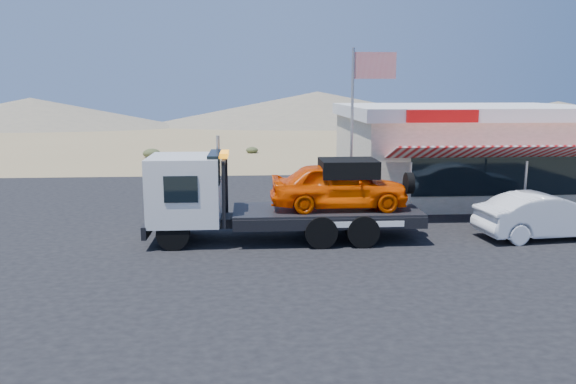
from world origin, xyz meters
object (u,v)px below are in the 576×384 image
at_px(tow_truck, 277,193).
at_px(flagpole, 359,114).
at_px(white_sedan, 546,216).
at_px(jerky_store, 464,150).

distance_m(tow_truck, flagpole, 4.52).
xyz_separation_m(tow_truck, white_sedan, (8.39, -0.41, -0.76)).
distance_m(tow_truck, jerky_store, 11.06).
relative_size(white_sedan, jerky_store, 0.41).
bearing_deg(flagpole, jerky_store, 38.79).
xyz_separation_m(white_sedan, jerky_store, (0.15, 7.41, 1.26)).
relative_size(jerky_store, flagpole, 1.73).
xyz_separation_m(tow_truck, jerky_store, (8.54, 7.00, 0.51)).
distance_m(white_sedan, flagpole, 6.87).
bearing_deg(jerky_store, tow_truck, -140.67).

